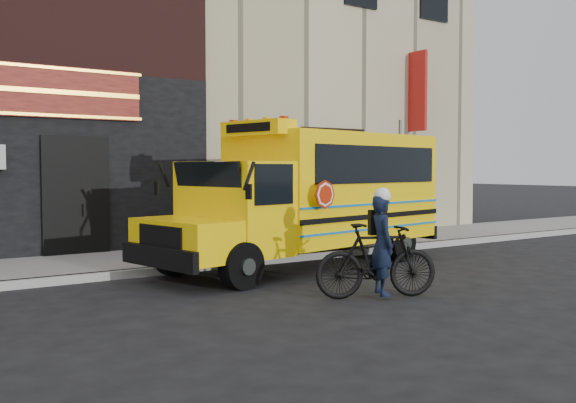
# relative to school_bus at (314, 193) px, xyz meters

# --- Properties ---
(ground) EXTENTS (120.00, 120.00, 0.00)m
(ground) POSITION_rel_school_bus_xyz_m (-0.69, -1.90, -1.51)
(ground) COLOR black
(ground) RESTS_ON ground
(curb) EXTENTS (40.00, 0.20, 0.15)m
(curb) POSITION_rel_school_bus_xyz_m (-0.69, 0.70, -1.43)
(curb) COLOR #969791
(curb) RESTS_ON ground
(sidewalk) EXTENTS (40.00, 3.00, 0.15)m
(sidewalk) POSITION_rel_school_bus_xyz_m (-0.69, 2.20, -1.43)
(sidewalk) COLOR #63605D
(sidewalk) RESTS_ON ground
(building) EXTENTS (20.00, 10.70, 12.00)m
(building) POSITION_rel_school_bus_xyz_m (-0.74, 8.56, 4.62)
(building) COLOR tan
(building) RESTS_ON sidewalk
(school_bus) EXTENTS (7.18, 3.43, 2.92)m
(school_bus) POSITION_rel_school_bus_xyz_m (0.00, 0.00, 0.00)
(school_bus) COLOR black
(school_bus) RESTS_ON ground
(sign_pole) EXTENTS (0.09, 0.28, 3.17)m
(sign_pole) POSITION_rel_school_bus_xyz_m (2.93, 0.49, 0.24)
(sign_pole) COLOR #3D4441
(sign_pole) RESTS_ON ground
(bicycle) EXTENTS (2.01, 1.27, 1.17)m
(bicycle) POSITION_rel_school_bus_xyz_m (-1.19, -3.26, -0.92)
(bicycle) COLOR black
(bicycle) RESTS_ON ground
(cyclist) EXTENTS (0.55, 0.67, 1.57)m
(cyclist) POSITION_rel_school_bus_xyz_m (-1.11, -3.30, -0.73)
(cyclist) COLOR black
(cyclist) RESTS_ON ground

